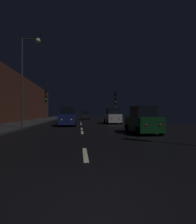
# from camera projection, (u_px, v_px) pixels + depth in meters

# --- Properties ---
(ground) EXTENTS (27.36, 84.00, 0.02)m
(ground) POSITION_uv_depth(u_px,v_px,m) (81.00, 123.00, 27.81)
(ground) COLOR black
(sidewalk_left) EXTENTS (4.40, 84.00, 0.15)m
(sidewalk_left) POSITION_uv_depth(u_px,v_px,m) (31.00, 122.00, 27.04)
(sidewalk_left) COLOR #28282B
(sidewalk_left) RESTS_ON ground
(building_facade_left) EXTENTS (0.80, 63.00, 7.71)m
(building_facade_left) POSITION_uv_depth(u_px,v_px,m) (3.00, 95.00, 23.31)
(building_facade_left) COLOR #472319
(building_facade_left) RESTS_ON ground
(lane_centerline) EXTENTS (0.16, 22.62, 0.01)m
(lane_centerline) POSITION_uv_depth(u_px,v_px,m) (82.00, 128.00, 17.32)
(lane_centerline) COLOR beige
(lane_centerline) RESTS_ON ground
(traffic_light_far_left) EXTENTS (0.37, 0.48, 5.04)m
(traffic_light_far_left) POSITION_uv_depth(u_px,v_px,m) (46.00, 98.00, 26.55)
(traffic_light_far_left) COLOR #38383A
(traffic_light_far_left) RESTS_ON ground
(traffic_light_far_right) EXTENTS (0.37, 0.48, 4.69)m
(traffic_light_far_right) POSITION_uv_depth(u_px,v_px,m) (115.00, 100.00, 26.87)
(traffic_light_far_right) COLOR #38383A
(traffic_light_far_right) RESTS_ON ground
(streetlamp_overhead) EXTENTS (1.70, 0.44, 8.31)m
(streetlamp_overhead) POSITION_uv_depth(u_px,v_px,m) (27.00, 70.00, 16.23)
(streetlamp_overhead) COLOR #2D2D30
(streetlamp_overhead) RESTS_ON ground
(car_approaching_headlights) EXTENTS (1.98, 4.29, 2.16)m
(car_approaching_headlights) POSITION_uv_depth(u_px,v_px,m) (68.00, 117.00, 20.70)
(car_approaching_headlights) COLOR #141E51
(car_approaching_headlights) RESTS_ON ground
(car_parked_right_near) EXTENTS (1.82, 3.94, 1.98)m
(car_parked_right_near) POSITION_uv_depth(u_px,v_px,m) (143.00, 121.00, 13.07)
(car_parked_right_near) COLOR #0F3819
(car_parked_right_near) RESTS_ON ground
(car_distant_taillights) EXTENTS (1.78, 3.86, 1.94)m
(car_distant_taillights) POSITION_uv_depth(u_px,v_px,m) (85.00, 115.00, 41.18)
(car_distant_taillights) COLOR black
(car_distant_taillights) RESTS_ON ground
(car_parked_right_far) EXTENTS (1.97, 4.27, 2.15)m
(car_parked_right_far) POSITION_uv_depth(u_px,v_px,m) (113.00, 117.00, 24.93)
(car_parked_right_far) COLOR silver
(car_parked_right_far) RESTS_ON ground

